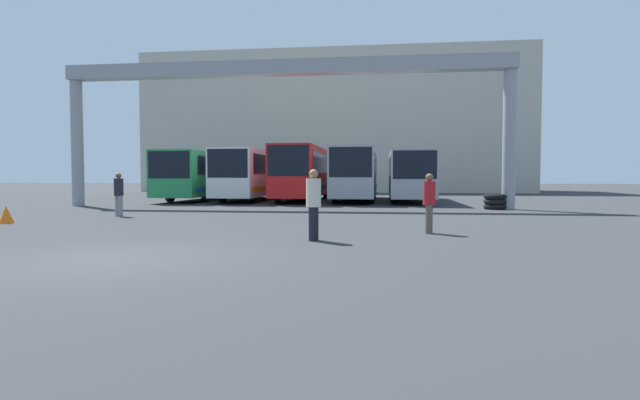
# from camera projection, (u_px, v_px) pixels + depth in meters

# --- Properties ---
(ground_plane) EXTENTS (200.00, 200.00, 0.00)m
(ground_plane) POSITION_uv_depth(u_px,v_px,m) (113.00, 259.00, 9.31)
(ground_plane) COLOR #2D3033
(building_backdrop) EXTENTS (38.07, 12.00, 13.74)m
(building_backdrop) POSITION_uv_depth(u_px,v_px,m) (336.00, 126.00, 52.97)
(building_backdrop) COLOR #B7B2A3
(building_backdrop) RESTS_ON ground
(overhead_gantry) EXTENTS (22.23, 0.80, 7.20)m
(overhead_gantry) POSITION_uv_depth(u_px,v_px,m) (281.00, 88.00, 24.42)
(overhead_gantry) COLOR gray
(overhead_gantry) RESTS_ON ground
(bus_slot_0) EXTENTS (2.61, 12.12, 3.03)m
(bus_slot_0) POSITION_uv_depth(u_px,v_px,m) (208.00, 173.00, 33.15)
(bus_slot_0) COLOR #268C4C
(bus_slot_0) RESTS_ON ground
(bus_slot_1) EXTENTS (2.46, 10.48, 3.12)m
(bus_slot_1) POSITION_uv_depth(u_px,v_px,m) (253.00, 172.00, 31.92)
(bus_slot_1) COLOR silver
(bus_slot_1) RESTS_ON ground
(bus_slot_2) EXTENTS (2.45, 10.69, 3.31)m
(bus_slot_2) POSITION_uv_depth(u_px,v_px,m) (304.00, 171.00, 31.60)
(bus_slot_2) COLOR red
(bus_slot_2) RESTS_ON ground
(bus_slot_3) EXTENTS (2.47, 11.29, 3.17)m
(bus_slot_3) POSITION_uv_depth(u_px,v_px,m) (356.00, 172.00, 31.49)
(bus_slot_3) COLOR #999EA5
(bus_slot_3) RESTS_ON ground
(bus_slot_4) EXTENTS (2.45, 10.51, 2.97)m
(bus_slot_4) POSITION_uv_depth(u_px,v_px,m) (410.00, 174.00, 30.68)
(bus_slot_4) COLOR #999EA5
(bus_slot_4) RESTS_ON ground
(pedestrian_near_right) EXTENTS (0.34, 0.34, 1.62)m
(pedestrian_near_right) POSITION_uv_depth(u_px,v_px,m) (429.00, 202.00, 13.48)
(pedestrian_near_right) COLOR brown
(pedestrian_near_right) RESTS_ON ground
(pedestrian_mid_left) EXTENTS (0.35, 0.35, 1.68)m
(pedestrian_mid_left) POSITION_uv_depth(u_px,v_px,m) (119.00, 193.00, 19.20)
(pedestrian_mid_left) COLOR gray
(pedestrian_mid_left) RESTS_ON ground
(pedestrian_near_center) EXTENTS (0.36, 0.36, 1.72)m
(pedestrian_near_center) POSITION_uv_depth(u_px,v_px,m) (314.00, 203.00, 11.96)
(pedestrian_near_center) COLOR black
(pedestrian_near_center) RESTS_ON ground
(traffic_cone) EXTENTS (0.48, 0.48, 0.57)m
(traffic_cone) POSITION_uv_depth(u_px,v_px,m) (6.00, 215.00, 16.37)
(traffic_cone) COLOR orange
(traffic_cone) RESTS_ON ground
(tire_stack) EXTENTS (1.04, 1.04, 0.72)m
(tire_stack) POSITION_uv_depth(u_px,v_px,m) (495.00, 202.00, 23.33)
(tire_stack) COLOR black
(tire_stack) RESTS_ON ground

